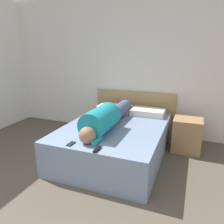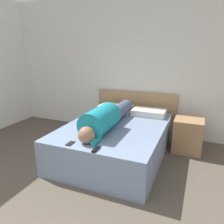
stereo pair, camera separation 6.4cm
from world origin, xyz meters
The scene contains 9 objects.
wall_back centered at (0.00, 3.89, 1.30)m, with size 6.12×0.06×2.60m.
bed centered at (0.22, 2.75, 0.25)m, with size 1.45×1.95×0.50m.
headboard centered at (0.22, 3.82, 0.42)m, with size 1.57×0.04×0.83m.
nightstand centered at (1.26, 3.35, 0.27)m, with size 0.45×0.45×0.55m.
person_lying centered at (0.14, 2.58, 0.66)m, with size 0.36×1.63×0.36m.
pillow_near_headboard centered at (-0.06, 3.47, 0.56)m, with size 0.61×0.36×0.12m.
pillow_second centered at (0.57, 3.47, 0.55)m, with size 0.57×0.36×0.10m.
tv_remote centered at (0.33, 1.86, 0.51)m, with size 0.04×0.15×0.02m.
cell_phone centered at (-0.04, 1.90, 0.51)m, with size 0.06×0.13×0.01m.
Camera 2 is at (1.38, -0.19, 1.63)m, focal length 35.00 mm.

